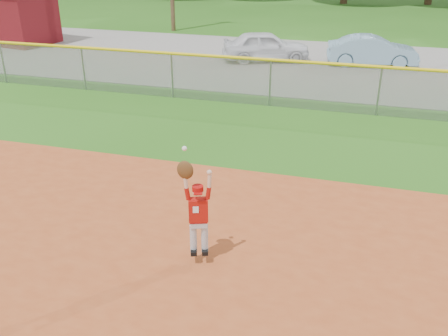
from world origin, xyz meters
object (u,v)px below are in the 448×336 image
at_px(car_white_a, 266,46).
at_px(utility_shed, 15,13).
at_px(ballplayer, 196,209).
at_px(car_blue, 372,51).

height_order(car_white_a, utility_shed, utility_shed).
xyz_separation_m(utility_shed, ballplayer, (14.70, -15.14, -0.42)).
relative_size(car_white_a, ballplayer, 1.93).
height_order(car_blue, utility_shed, utility_shed).
bearing_deg(utility_shed, car_blue, 0.12).
xyz_separation_m(car_white_a, car_blue, (4.43, 0.46, -0.03)).
distance_m(car_blue, ballplayer, 15.39).
height_order(utility_shed, ballplayer, utility_shed).
bearing_deg(car_blue, ballplayer, 162.96).
xyz_separation_m(car_white_a, ballplayer, (1.91, -14.71, 0.39)).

